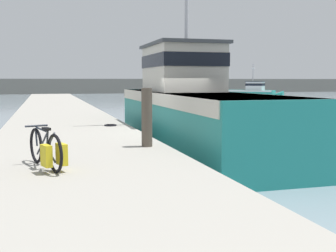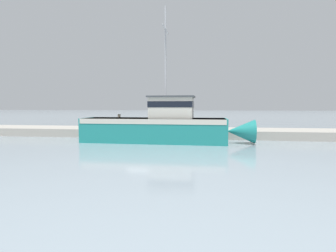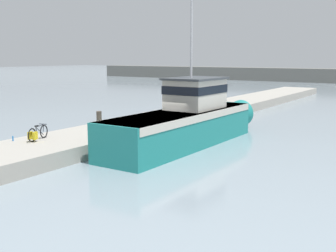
{
  "view_description": "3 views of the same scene",
  "coord_description": "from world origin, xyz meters",
  "views": [
    {
      "loc": [
        -4.28,
        -12.93,
        2.43
      ],
      "look_at": [
        -0.96,
        -1.61,
        1.15
      ],
      "focal_mm": 45.0,
      "sensor_mm": 36.0,
      "label": 1
    },
    {
      "loc": [
        22.26,
        5.25,
        3.01
      ],
      "look_at": [
        -0.25,
        2.14,
        1.28
      ],
      "focal_mm": 28.0,
      "sensor_mm": 36.0,
      "label": 2
    },
    {
      "loc": [
        12.97,
        -18.98,
        5.06
      ],
      "look_at": [
        -0.22,
        1.27,
        1.04
      ],
      "focal_mm": 45.0,
      "sensor_mm": 36.0,
      "label": 3
    }
  ],
  "objects": [
    {
      "name": "ground_plane",
      "position": [
        0.0,
        0.0,
        0.0
      ],
      "size": [
        320.0,
        320.0,
        0.0
      ],
      "primitive_type": "plane",
      "color": "#84939E"
    },
    {
      "name": "fishing_boat_main",
      "position": [
        0.83,
        1.85,
        1.45
      ],
      "size": [
        3.16,
        14.11,
        11.01
      ],
      "rotation": [
        0.0,
        0.0,
        -0.01
      ],
      "color": "teal",
      "rests_on": "ground_plane"
    },
    {
      "name": "dock_pier",
      "position": [
        -3.53,
        0.0,
        0.39
      ],
      "size": [
        4.43,
        80.0,
        0.78
      ],
      "primitive_type": "cube",
      "color": "#A39E93",
      "rests_on": "ground_plane"
    },
    {
      "name": "boat_green_anchored",
      "position": [
        23.16,
        39.47,
        0.87
      ],
      "size": [
        6.72,
        6.83,
        4.65
      ],
      "rotation": [
        0.0,
        0.0,
        -2.37
      ],
      "color": "teal",
      "rests_on": "ground_plane"
    },
    {
      "name": "mooring_post",
      "position": [
        -1.86,
        -2.8,
        1.51
      ],
      "size": [
        0.27,
        0.27,
        1.46
      ],
      "primitive_type": "cylinder",
      "color": "#51473D",
      "rests_on": "dock_pier"
    },
    {
      "name": "hose_coil",
      "position": [
        -2.02,
        2.22,
        0.81
      ],
      "size": [
        0.46,
        0.46,
        0.05
      ],
      "primitive_type": "torus",
      "color": "black",
      "rests_on": "dock_pier"
    },
    {
      "name": "bicycle_touring",
      "position": [
        -4.26,
        -4.91,
        1.14
      ],
      "size": [
        0.76,
        1.73,
        0.78
      ],
      "rotation": [
        0.0,
        0.0,
        0.31
      ],
      "color": "black",
      "rests_on": "dock_pier"
    },
    {
      "name": "far_shoreline",
      "position": [
        30.0,
        66.52,
        1.34
      ],
      "size": [
        180.0,
        5.0,
        2.68
      ],
      "primitive_type": "cube",
      "color": "slate",
      "rests_on": "ground_plane"
    }
  ]
}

